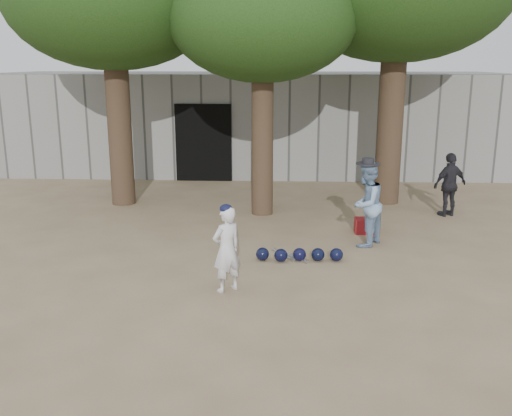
{
  "coord_description": "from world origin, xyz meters",
  "views": [
    {
      "loc": [
        1.01,
        -8.33,
        3.36
      ],
      "look_at": [
        0.6,
        1.0,
        0.95
      ],
      "focal_mm": 40.0,
      "sensor_mm": 36.0,
      "label": 1
    }
  ],
  "objects_px": {
    "boy_player": "(227,249)",
    "red_bag": "(365,226)",
    "spectator_dark": "(450,185)",
    "spectator_blue": "(366,204)"
  },
  "relations": [
    {
      "from": "spectator_dark",
      "to": "red_bag",
      "type": "distance_m",
      "value": 2.54
    },
    {
      "from": "spectator_blue",
      "to": "spectator_dark",
      "type": "bearing_deg",
      "value": 169.57
    },
    {
      "from": "spectator_dark",
      "to": "red_bag",
      "type": "relative_size",
      "value": 3.38
    },
    {
      "from": "spectator_blue",
      "to": "red_bag",
      "type": "bearing_deg",
      "value": -155.4
    },
    {
      "from": "spectator_dark",
      "to": "red_bag",
      "type": "xyz_separation_m",
      "value": [
        -2.03,
        -1.43,
        -0.56
      ]
    },
    {
      "from": "boy_player",
      "to": "spectator_blue",
      "type": "height_order",
      "value": "spectator_blue"
    },
    {
      "from": "boy_player",
      "to": "red_bag",
      "type": "distance_m",
      "value": 4.01
    },
    {
      "from": "boy_player",
      "to": "spectator_dark",
      "type": "xyz_separation_m",
      "value": [
        4.54,
        4.51,
        0.06
      ]
    },
    {
      "from": "red_bag",
      "to": "spectator_blue",
      "type": "bearing_deg",
      "value": -99.28
    },
    {
      "from": "spectator_dark",
      "to": "spectator_blue",
      "type": "bearing_deg",
      "value": 21.06
    }
  ]
}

